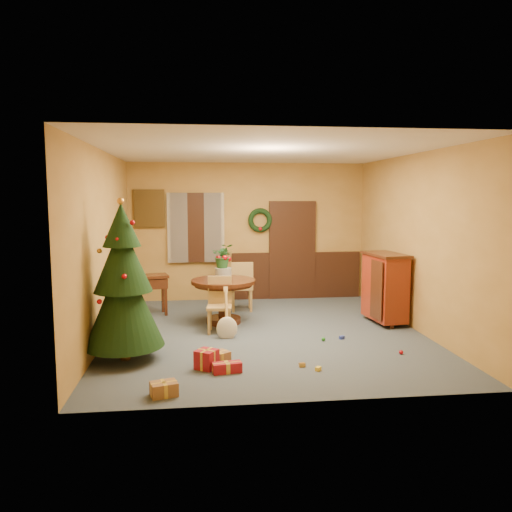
{
  "coord_description": "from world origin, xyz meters",
  "views": [
    {
      "loc": [
        -1.07,
        -7.79,
        2.2
      ],
      "look_at": [
        -0.1,
        0.4,
        1.21
      ],
      "focal_mm": 35.0,
      "sensor_mm": 36.0,
      "label": 1
    }
  ],
  "objects": [
    {
      "name": "chair_near",
      "position": [
        -0.73,
        0.2,
        0.48
      ],
      "size": [
        0.43,
        0.43,
        0.9
      ],
      "color": "#A67F42",
      "rests_on": "floor"
    },
    {
      "name": "toy_c",
      "position": [
        0.43,
        -1.82,
        0.03
      ],
      "size": [
        0.09,
        0.09,
        0.05
      ],
      "primitive_type": "cube",
      "rotation": [
        0.0,
        0.0,
        0.82
      ],
      "color": "yellow",
      "rests_on": "floor"
    },
    {
      "name": "toy_d",
      "position": [
        1.74,
        -1.31,
        0.03
      ],
      "size": [
        0.06,
        0.06,
        0.06
      ],
      "primitive_type": "sphere",
      "color": "#AF0B15",
      "rests_on": "floor"
    },
    {
      "name": "gift_d",
      "position": [
        -0.72,
        -1.75,
        0.06
      ],
      "size": [
        0.38,
        0.21,
        0.13
      ],
      "color": "maroon",
      "rests_on": "floor"
    },
    {
      "name": "toy_a",
      "position": [
        1.13,
        -0.48,
        0.03
      ],
      "size": [
        0.09,
        0.09,
        0.05
      ],
      "primitive_type": "cube",
      "rotation": [
        0.0,
        0.0,
        0.57
      ],
      "color": "#233497",
      "rests_on": "floor"
    },
    {
      "name": "room_envelope",
      "position": [
        0.21,
        2.7,
        1.12
      ],
      "size": [
        5.5,
        5.5,
        5.5
      ],
      "color": "#333B4B",
      "rests_on": "ground"
    },
    {
      "name": "gift_b",
      "position": [
        -0.97,
        -1.57,
        0.12
      ],
      "size": [
        0.34,
        0.34,
        0.25
      ],
      "color": "maroon",
      "rests_on": "floor"
    },
    {
      "name": "guitar",
      "position": [
        -0.63,
        -0.22,
        0.38
      ],
      "size": [
        0.42,
        0.55,
        0.75
      ],
      "primitive_type": null,
      "rotation": [
        -0.49,
        0.0,
        0.19
      ],
      "color": "beige",
      "rests_on": "floor"
    },
    {
      "name": "dining_table",
      "position": [
        -0.64,
        0.73,
        0.54
      ],
      "size": [
        1.12,
        1.12,
        0.77
      ],
      "color": "black",
      "rests_on": "floor"
    },
    {
      "name": "writing_desk",
      "position": [
        -2.05,
        1.47,
        0.57
      ],
      "size": [
        0.92,
        0.61,
        0.75
      ],
      "color": "black",
      "rests_on": "floor"
    },
    {
      "name": "sideboard",
      "position": [
        2.15,
        0.41,
        0.66
      ],
      "size": [
        0.61,
        1.01,
        1.23
      ],
      "color": "#4E1D09",
      "rests_on": "floor"
    },
    {
      "name": "toy_b",
      "position": [
        0.82,
        -0.55,
        0.03
      ],
      "size": [
        0.06,
        0.06,
        0.06
      ],
      "primitive_type": "sphere",
      "color": "#227C21",
      "rests_on": "floor"
    },
    {
      "name": "urn",
      "position": [
        -0.64,
        0.73,
        0.87
      ],
      "size": [
        0.28,
        0.28,
        0.21
      ],
      "primitive_type": "cylinder",
      "color": "slate",
      "rests_on": "dining_table"
    },
    {
      "name": "chair_far",
      "position": [
        -0.24,
        1.6,
        0.52
      ],
      "size": [
        0.43,
        0.43,
        0.96
      ],
      "color": "#A67F42",
      "rests_on": "floor"
    },
    {
      "name": "christmas_tree",
      "position": [
        -2.06,
        -1.08,
        1.04
      ],
      "size": [
        1.06,
        1.06,
        2.19
      ],
      "color": "#382111",
      "rests_on": "floor"
    },
    {
      "name": "plant_stand",
      "position": [
        -0.58,
        2.08,
        0.48
      ],
      "size": [
        0.3,
        0.3,
        0.77
      ],
      "color": "black",
      "rests_on": "floor"
    },
    {
      "name": "toy_e",
      "position": [
        0.26,
        -1.66,
        0.03
      ],
      "size": [
        0.09,
        0.06,
        0.05
      ],
      "primitive_type": "cube",
      "rotation": [
        0.0,
        0.0,
        0.15
      ],
      "color": "gold",
      "rests_on": "floor"
    },
    {
      "name": "gift_a",
      "position": [
        -1.46,
        -2.4,
        0.08
      ],
      "size": [
        0.33,
        0.28,
        0.16
      ],
      "color": "brown",
      "rests_on": "floor"
    },
    {
      "name": "centerpiece_plant",
      "position": [
        -0.64,
        0.73,
        1.18
      ],
      "size": [
        0.38,
        0.33,
        0.42
      ],
      "primitive_type": "imported",
      "color": "#1E4C23",
      "rests_on": "urn"
    },
    {
      "name": "gift_c",
      "position": [
        -0.82,
        -1.4,
        0.08
      ],
      "size": [
        0.35,
        0.33,
        0.16
      ],
      "color": "brown",
      "rests_on": "floor"
    },
    {
      "name": "stand_plant",
      "position": [
        -0.58,
        2.08,
        0.98
      ],
      "size": [
        0.26,
        0.22,
        0.42
      ],
      "primitive_type": "imported",
      "rotation": [
        0.0,
        0.0,
        -0.16
      ],
      "color": "#19471E",
      "rests_on": "plant_stand"
    }
  ]
}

